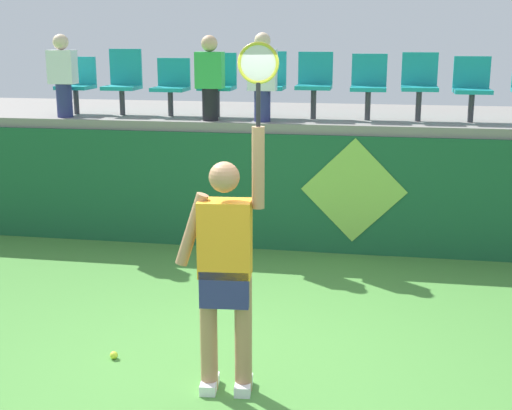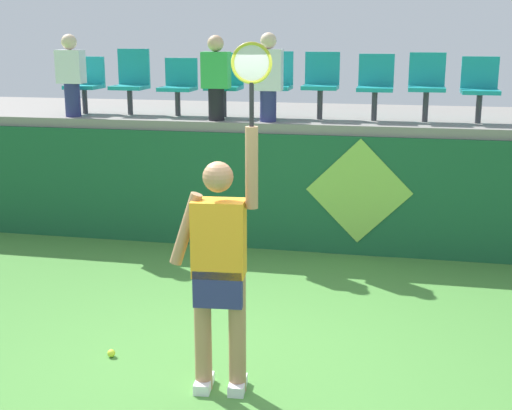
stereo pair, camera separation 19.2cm
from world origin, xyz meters
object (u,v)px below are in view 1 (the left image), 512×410
(stadium_chair_5, at_px, (314,81))
(stadium_chair_6, at_px, (369,83))
(tennis_ball, at_px, (114,355))
(spectator_0, at_px, (262,76))
(tennis_player, at_px, (226,265))
(stadium_chair_3, at_px, (218,82))
(stadium_chair_2, at_px, (172,84))
(stadium_chair_4, at_px, (268,81))
(stadium_chair_1, at_px, (123,80))
(stadium_chair_0, at_px, (77,82))
(spectator_2, at_px, (63,74))
(spectator_1, at_px, (210,76))
(stadium_chair_8, at_px, (472,85))
(stadium_chair_7, at_px, (419,83))

(stadium_chair_5, relative_size, stadium_chair_6, 1.03)
(tennis_ball, distance_m, spectator_0, 4.10)
(tennis_player, distance_m, stadium_chair_3, 4.47)
(stadium_chair_2, height_order, spectator_0, spectator_0)
(stadium_chair_4, distance_m, stadium_chair_6, 1.28)
(stadium_chair_2, height_order, stadium_chair_3, stadium_chair_3)
(stadium_chair_1, xyz_separation_m, stadium_chair_2, (0.67, -0.01, -0.05))
(stadium_chair_1, height_order, spectator_0, spectator_0)
(stadium_chair_2, distance_m, stadium_chair_6, 2.56)
(spectator_0, bearing_deg, stadium_chair_0, 170.67)
(stadium_chair_4, height_order, stadium_chair_6, stadium_chair_4)
(tennis_ball, xyz_separation_m, stadium_chair_5, (1.27, 3.89, 2.01))
(tennis_ball, height_order, spectator_2, spectator_2)
(stadium_chair_0, xyz_separation_m, stadium_chair_6, (3.87, 0.00, 0.04))
(tennis_ball, height_order, spectator_1, spectator_1)
(stadium_chair_3, relative_size, stadium_chair_8, 1.03)
(stadium_chair_2, xyz_separation_m, stadium_chair_6, (2.56, 0.00, 0.04))
(stadium_chair_4, relative_size, spectator_1, 0.80)
(stadium_chair_7, bearing_deg, tennis_player, -109.80)
(stadium_chair_4, distance_m, stadium_chair_5, 0.60)
(stadium_chair_8, bearing_deg, spectator_2, -175.19)
(tennis_ball, bearing_deg, stadium_chair_1, 108.13)
(tennis_player, relative_size, stadium_chair_7, 3.11)
(spectator_0, bearing_deg, stadium_chair_8, 9.63)
(stadium_chair_1, relative_size, stadium_chair_8, 1.09)
(stadium_chair_6, relative_size, spectator_1, 0.78)
(stadium_chair_0, xyz_separation_m, stadium_chair_1, (0.65, 0.01, 0.04))
(stadium_chair_7, xyz_separation_m, spectator_2, (-4.49, -0.43, 0.08))
(tennis_player, distance_m, stadium_chair_1, 4.94)
(spectator_1, bearing_deg, spectator_0, 1.61)
(stadium_chair_3, bearing_deg, stadium_chair_1, 179.71)
(stadium_chair_8, distance_m, spectator_1, 3.21)
(stadium_chair_8, bearing_deg, spectator_0, -170.37)
(stadium_chair_4, height_order, stadium_chair_7, stadium_chair_4)
(stadium_chair_1, xyz_separation_m, stadium_chair_8, (4.47, -0.01, -0.02))
(stadium_chair_0, bearing_deg, spectator_1, -12.91)
(stadium_chair_2, bearing_deg, spectator_0, -18.41)
(stadium_chair_3, xyz_separation_m, spectator_0, (0.65, -0.43, 0.11))
(stadium_chair_1, height_order, stadium_chair_4, stadium_chair_1)
(stadium_chair_0, relative_size, stadium_chair_2, 1.01)
(stadium_chair_5, xyz_separation_m, spectator_1, (-1.25, -0.45, 0.07))
(stadium_chair_5, height_order, stadium_chair_8, stadium_chair_5)
(stadium_chair_6, distance_m, stadium_chair_7, 0.62)
(stadium_chair_4, xyz_separation_m, stadium_chair_8, (2.52, -0.00, -0.02))
(tennis_ball, distance_m, stadium_chair_2, 4.39)
(stadium_chair_1, distance_m, spectator_0, 2.00)
(stadium_chair_4, xyz_separation_m, spectator_0, (0.00, -0.43, 0.09))
(stadium_chair_8, relative_size, spectator_2, 0.75)
(stadium_chair_1, height_order, stadium_chair_5, stadium_chair_1)
(spectator_0, bearing_deg, stadium_chair_5, 35.79)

